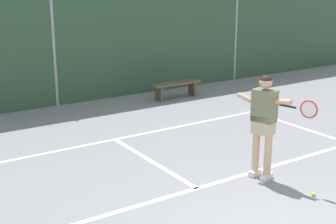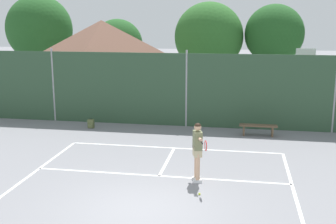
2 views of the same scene
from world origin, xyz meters
TOP-DOWN VIEW (x-y plane):
  - chainlink_fence at (0.00, 9.00)m, footprint 26.09×0.09m
  - basketball_hoop at (5.43, 10.89)m, footprint 0.90×0.67m
  - tennis_player at (1.24, 2.23)m, footprint 0.55×1.37m
  - tennis_ball at (1.41, 1.20)m, footprint 0.07×0.07m
  - courtside_bench at (3.26, 7.88)m, footprint 1.60×0.36m

SIDE VIEW (x-z plane):
  - tennis_ball at x=1.41m, z-range 0.00..0.07m
  - courtside_bench at x=3.26m, z-range 0.12..0.60m
  - tennis_player at x=1.24m, z-range 0.18..2.04m
  - chainlink_fence at x=0.00m, z-range -0.07..3.47m
  - basketball_hoop at x=5.43m, z-range 0.54..4.09m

